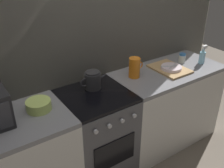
{
  "coord_description": "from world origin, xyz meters",
  "views": [
    {
      "loc": [
        -1.02,
        -1.75,
        2.09
      ],
      "look_at": [
        0.18,
        0.0,
        0.95
      ],
      "focal_mm": 42.66,
      "sensor_mm": 36.0,
      "label": 1
    }
  ],
  "objects_px": {
    "mixing_bowl": "(39,105)",
    "stove_unit": "(97,135)",
    "spice_jar": "(182,58)",
    "spray_bottle": "(202,57)",
    "dish_pile": "(170,68)",
    "pitcher": "(135,68)",
    "kettle": "(93,80)"
  },
  "relations": [
    {
      "from": "pitcher",
      "to": "spray_bottle",
      "type": "height_order",
      "value": "spray_bottle"
    },
    {
      "from": "pitcher",
      "to": "spice_jar",
      "type": "bearing_deg",
      "value": -1.5
    },
    {
      "from": "kettle",
      "to": "pitcher",
      "type": "relative_size",
      "value": 1.42
    },
    {
      "from": "stove_unit",
      "to": "pitcher",
      "type": "xyz_separation_m",
      "value": [
        0.5,
        0.08,
        0.55
      ]
    },
    {
      "from": "stove_unit",
      "to": "spray_bottle",
      "type": "relative_size",
      "value": 4.43
    },
    {
      "from": "stove_unit",
      "to": "spice_jar",
      "type": "bearing_deg",
      "value": 3.11
    },
    {
      "from": "spice_jar",
      "to": "spray_bottle",
      "type": "relative_size",
      "value": 0.52
    },
    {
      "from": "kettle",
      "to": "mixing_bowl",
      "type": "bearing_deg",
      "value": -173.53
    },
    {
      "from": "spice_jar",
      "to": "pitcher",
      "type": "bearing_deg",
      "value": 178.5
    },
    {
      "from": "mixing_bowl",
      "to": "spray_bottle",
      "type": "distance_m",
      "value": 1.82
    },
    {
      "from": "dish_pile",
      "to": "mixing_bowl",
      "type": "bearing_deg",
      "value": 177.49
    },
    {
      "from": "stove_unit",
      "to": "pitcher",
      "type": "relative_size",
      "value": 4.5
    },
    {
      "from": "kettle",
      "to": "spice_jar",
      "type": "relative_size",
      "value": 2.71
    },
    {
      "from": "stove_unit",
      "to": "dish_pile",
      "type": "distance_m",
      "value": 1.02
    },
    {
      "from": "dish_pile",
      "to": "spray_bottle",
      "type": "height_order",
      "value": "spray_bottle"
    },
    {
      "from": "kettle",
      "to": "pitcher",
      "type": "bearing_deg",
      "value": -4.07
    },
    {
      "from": "stove_unit",
      "to": "dish_pile",
      "type": "xyz_separation_m",
      "value": [
        0.91,
        -0.01,
        0.47
      ]
    },
    {
      "from": "pitcher",
      "to": "dish_pile",
      "type": "relative_size",
      "value": 0.5
    },
    {
      "from": "pitcher",
      "to": "spray_bottle",
      "type": "bearing_deg",
      "value": -10.87
    },
    {
      "from": "mixing_bowl",
      "to": "stove_unit",
      "type": "bearing_deg",
      "value": -5.93
    },
    {
      "from": "pitcher",
      "to": "mixing_bowl",
      "type": "bearing_deg",
      "value": -178.35
    },
    {
      "from": "stove_unit",
      "to": "spice_jar",
      "type": "relative_size",
      "value": 8.57
    },
    {
      "from": "mixing_bowl",
      "to": "pitcher",
      "type": "height_order",
      "value": "pitcher"
    },
    {
      "from": "stove_unit",
      "to": "spray_bottle",
      "type": "distance_m",
      "value": 1.42
    },
    {
      "from": "dish_pile",
      "to": "spice_jar",
      "type": "height_order",
      "value": "spice_jar"
    },
    {
      "from": "pitcher",
      "to": "spray_bottle",
      "type": "relative_size",
      "value": 0.99
    },
    {
      "from": "kettle",
      "to": "pitcher",
      "type": "height_order",
      "value": "pitcher"
    },
    {
      "from": "mixing_bowl",
      "to": "pitcher",
      "type": "distance_m",
      "value": 1.0
    },
    {
      "from": "spice_jar",
      "to": "spray_bottle",
      "type": "bearing_deg",
      "value": -41.14
    },
    {
      "from": "dish_pile",
      "to": "spray_bottle",
      "type": "distance_m",
      "value": 0.42
    },
    {
      "from": "spice_jar",
      "to": "spray_bottle",
      "type": "height_order",
      "value": "spray_bottle"
    },
    {
      "from": "pitcher",
      "to": "spice_jar",
      "type": "xyz_separation_m",
      "value": [
        0.66,
        -0.02,
        -0.05
      ]
    }
  ]
}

